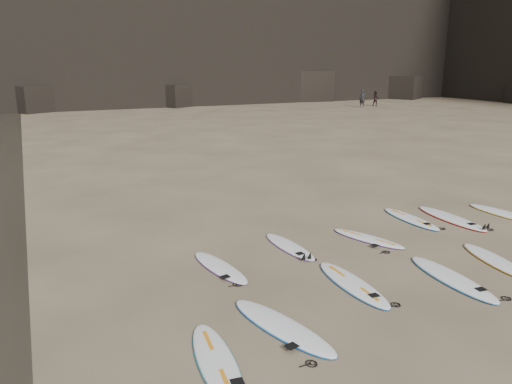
% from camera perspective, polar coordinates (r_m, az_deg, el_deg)
% --- Properties ---
extents(ground, '(240.00, 240.00, 0.00)m').
position_cam_1_polar(ground, '(11.35, 14.40, -10.58)').
color(ground, '#897559').
rests_on(ground, ground).
extents(surfboard_0, '(0.88, 2.53, 0.09)m').
position_cam_1_polar(surfboard_0, '(8.58, -4.55, -18.70)').
color(surfboard_0, white).
rests_on(surfboard_0, ground).
extents(surfboard_1, '(1.29, 2.73, 0.10)m').
position_cam_1_polar(surfboard_1, '(9.50, 2.98, -15.04)').
color(surfboard_1, white).
rests_on(surfboard_1, ground).
extents(surfboard_2, '(0.70, 2.59, 0.09)m').
position_cam_1_polar(surfboard_2, '(11.30, 10.96, -10.23)').
color(surfboard_2, white).
rests_on(surfboard_2, ground).
extents(surfboard_3, '(0.84, 2.72, 0.10)m').
position_cam_1_polar(surfboard_3, '(12.19, 21.47, -9.12)').
color(surfboard_3, white).
rests_on(surfboard_3, ground).
extents(surfboard_4, '(1.07, 2.48, 0.09)m').
position_cam_1_polar(surfboard_4, '(13.62, 25.75, -7.08)').
color(surfboard_4, white).
rests_on(surfboard_4, ground).
extents(surfboard_5, '(0.91, 2.35, 0.08)m').
position_cam_1_polar(surfboard_5, '(11.97, -4.16, -8.54)').
color(surfboard_5, white).
rests_on(surfboard_5, ground).
extents(surfboard_6, '(0.67, 2.27, 0.08)m').
position_cam_1_polar(surfboard_6, '(13.23, 3.82, -6.21)').
color(surfboard_6, white).
rests_on(surfboard_6, ground).
extents(surfboard_7, '(1.28, 2.28, 0.08)m').
position_cam_1_polar(surfboard_7, '(14.12, 12.68, -5.18)').
color(surfboard_7, white).
rests_on(surfboard_7, ground).
extents(surfboard_8, '(0.66, 2.47, 0.09)m').
position_cam_1_polar(surfboard_8, '(16.16, 17.25, -2.91)').
color(surfboard_8, white).
rests_on(surfboard_8, ground).
extents(surfboard_9, '(0.75, 2.78, 0.10)m').
position_cam_1_polar(surfboard_9, '(16.62, 21.40, -2.78)').
color(surfboard_9, white).
rests_on(surfboard_9, ground).
extents(surfboard_10, '(0.90, 2.72, 0.10)m').
position_cam_1_polar(surfboard_10, '(17.78, 26.73, -2.25)').
color(surfboard_10, white).
rests_on(surfboard_10, ground).
extents(person_a, '(0.69, 0.79, 1.83)m').
position_cam_1_polar(person_a, '(54.68, 12.06, 10.42)').
color(person_a, black).
rests_on(person_a, ground).
extents(person_b, '(0.97, 0.99, 1.60)m').
position_cam_1_polar(person_b, '(56.05, 13.52, 10.32)').
color(person_b, black).
rests_on(person_b, ground).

